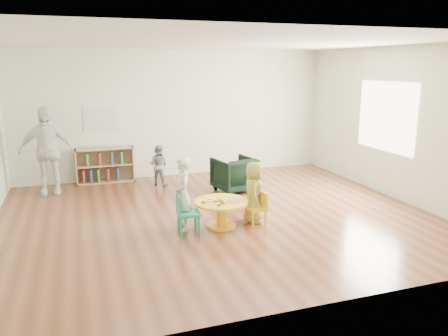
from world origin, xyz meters
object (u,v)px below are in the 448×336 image
(bookshelf, at_px, (104,165))
(child_left, at_px, (182,194))
(kid_chair_left, at_px, (185,212))
(activity_table, at_px, (221,209))
(child_right, at_px, (254,192))
(kid_chair_right, at_px, (258,207))
(armchair, at_px, (234,174))
(toddler, at_px, (159,165))
(adult_caretaker, at_px, (47,151))

(bookshelf, height_order, child_left, child_left)
(kid_chair_left, height_order, child_left, child_left)
(activity_table, height_order, bookshelf, bookshelf)
(child_right, bearing_deg, activity_table, 113.84)
(kid_chair_right, xyz_separation_m, child_right, (-0.03, 0.13, 0.21))
(child_right, bearing_deg, bookshelf, 51.66)
(activity_table, distance_m, armchair, 2.01)
(bookshelf, distance_m, child_right, 3.91)
(toddler, bearing_deg, kid_chair_left, 122.06)
(activity_table, bearing_deg, kid_chair_left, -171.99)
(adult_caretaker, bearing_deg, toddler, 1.32)
(toddler, bearing_deg, activity_table, 134.33)
(kid_chair_left, distance_m, bookshelf, 3.56)
(activity_table, distance_m, toddler, 2.77)
(activity_table, height_order, child_left, child_left)
(bookshelf, relative_size, child_right, 1.22)
(kid_chair_left, height_order, bookshelf, bookshelf)
(kid_chair_left, xyz_separation_m, bookshelf, (-0.94, 3.43, 0.04))
(adult_caretaker, bearing_deg, kid_chair_right, -39.54)
(child_right, bearing_deg, kid_chair_left, 115.69)
(child_left, bearing_deg, activity_table, 85.35)
(kid_chair_right, bearing_deg, adult_caretaker, 43.60)
(kid_chair_right, distance_m, adult_caretaker, 4.32)
(child_left, distance_m, toddler, 2.66)
(kid_chair_right, distance_m, child_left, 1.22)
(kid_chair_right, bearing_deg, kid_chair_left, 85.19)
(kid_chair_left, distance_m, armchair, 2.40)
(activity_table, height_order, toddler, toddler)
(kid_chair_left, height_order, child_right, child_right)
(activity_table, xyz_separation_m, toddler, (-0.47, 2.73, 0.14))
(child_left, bearing_deg, kid_chair_left, 1.82)
(toddler, xyz_separation_m, adult_caretaker, (-2.14, 0.03, 0.43))
(armchair, relative_size, child_right, 0.76)
(bookshelf, distance_m, child_left, 3.41)
(adult_caretaker, bearing_deg, bookshelf, 30.64)
(kid_chair_right, xyz_separation_m, adult_caretaker, (-3.19, 2.85, 0.57))
(activity_table, distance_m, child_right, 0.59)
(armchair, relative_size, toddler, 0.88)
(activity_table, bearing_deg, child_left, 173.17)
(kid_chair_right, xyz_separation_m, bookshelf, (-2.11, 3.43, 0.09))
(kid_chair_left, relative_size, child_left, 0.54)
(kid_chair_left, relative_size, toddler, 0.71)
(child_left, height_order, child_right, child_left)
(armchair, xyz_separation_m, child_left, (-1.46, -1.74, 0.22))
(child_left, distance_m, child_right, 1.15)
(activity_table, distance_m, adult_caretaker, 3.84)
(child_left, relative_size, toddler, 1.32)
(kid_chair_left, relative_size, adult_caretaker, 0.36)
(activity_table, bearing_deg, adult_caretaker, 133.40)
(activity_table, distance_m, child_left, 0.65)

